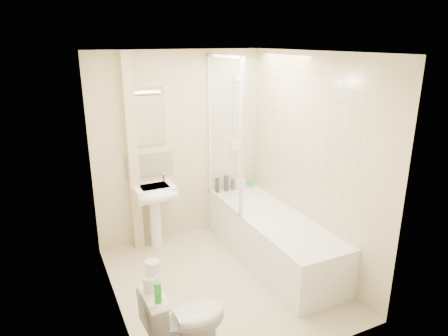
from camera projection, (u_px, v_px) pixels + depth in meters
name	position (u px, v px, depth m)	size (l,w,h in m)	color
floor	(222.00, 281.00, 4.34)	(2.50, 2.50, 0.00)	beige
wall_back	(180.00, 148.00, 5.04)	(2.20, 0.02, 2.40)	beige
wall_left	(109.00, 195.00, 3.52)	(0.02, 2.50, 2.40)	beige
wall_right	(312.00, 163.00, 4.42)	(0.02, 2.50, 2.40)	beige
ceiling	(222.00, 52.00, 3.60)	(2.20, 2.50, 0.02)	white
tile_back	(234.00, 125.00, 5.27)	(0.70, 0.01, 1.75)	beige
tile_right	(301.00, 140.00, 4.52)	(0.01, 2.10, 1.75)	beige
pipe_boxing	(132.00, 155.00, 4.74)	(0.12, 0.12, 2.40)	beige
splashback	(149.00, 165.00, 4.92)	(0.60, 0.01, 0.30)	beige
mirror	(146.00, 121.00, 4.75)	(0.46, 0.01, 0.60)	white
strip_light	(145.00, 90.00, 4.62)	(0.42, 0.07, 0.07)	silver
bathtub	(272.00, 236.00, 4.73)	(0.70, 2.10, 0.55)	white
shower_screen	(224.00, 133.00, 4.74)	(0.04, 0.92, 1.80)	white
shower_fixture	(235.00, 117.00, 5.19)	(0.10, 0.16, 0.99)	white
pedestal_sink	(156.00, 200.00, 4.84)	(0.48, 0.46, 0.93)	white
bottle_black_a	(217.00, 185.00, 5.33)	(0.05, 0.05, 0.20)	black
bottle_white_a	(226.00, 185.00, 5.39)	(0.05, 0.05, 0.15)	white
bottle_black_b	(226.00, 183.00, 5.38)	(0.06, 0.06, 0.21)	black
bottle_blue	(233.00, 185.00, 5.43)	(0.05, 0.05, 0.14)	navy
bottle_cream	(237.00, 184.00, 5.46)	(0.06, 0.06, 0.16)	beige
bottle_white_b	(244.00, 183.00, 5.50)	(0.05, 0.05, 0.13)	white
bottle_green	(251.00, 183.00, 5.55)	(0.07, 0.07, 0.10)	green
toilet	(185.00, 321.00, 3.22)	(0.69, 0.42, 0.68)	white
toilet_roll_lower	(151.00, 283.00, 3.04)	(0.11, 0.11, 0.11)	white
toilet_roll_upper	(153.00, 267.00, 3.08)	(0.11, 0.11, 0.09)	white
green_bottle	(158.00, 292.00, 2.89)	(0.05, 0.05, 0.16)	green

